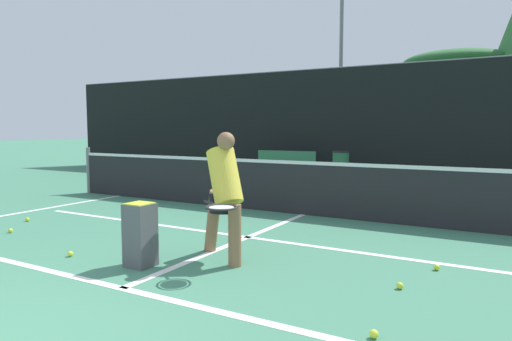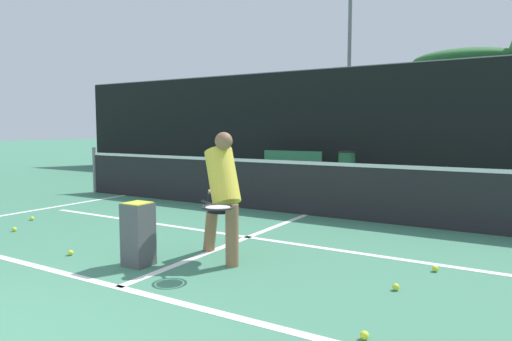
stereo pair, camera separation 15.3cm
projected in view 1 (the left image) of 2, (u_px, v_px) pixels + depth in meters
The scene contains 20 objects.
court_baseline_near at pixel (122, 288), 4.35m from camera, with size 11.00×0.10×0.01m, color white.
court_service_line at pixel (248, 237), 6.39m from camera, with size 8.25×0.10×0.01m, color white.
court_center_mark at pixel (240, 240), 6.20m from camera, with size 0.10×4.28×0.01m, color white.
court_sideline_left at pixel (32, 211), 8.42m from camera, with size 0.10×5.28×0.01m, color white.
net at pixel (304, 186), 8.01m from camera, with size 11.09×0.09×1.07m.
fence_back at pixel (384, 124), 12.67m from camera, with size 24.00×0.06×3.29m.
player_practicing at pixel (224, 192), 5.22m from camera, with size 0.98×1.03×1.49m.
tennis_ball_scattered_2 at pixel (374, 334), 3.32m from camera, with size 0.07×0.07×0.07m, color #D1E033.
tennis_ball_scattered_4 at pixel (437, 267), 4.91m from camera, with size 0.07×0.07×0.07m, color #D1E033.
tennis_ball_scattered_5 at pixel (70, 254), 5.43m from camera, with size 0.07×0.07×0.07m, color #D1E033.
tennis_ball_scattered_6 at pixel (400, 286), 4.33m from camera, with size 0.07×0.07×0.07m, color #D1E033.
tennis_ball_scattered_9 at pixel (10, 231), 6.66m from camera, with size 0.07×0.07×0.07m, color #D1E033.
tennis_ball_scattered_10 at pixel (27, 219), 7.47m from camera, with size 0.07×0.07×0.07m, color #D1E033.
tennis_ball_scattered_11 at pixel (136, 212), 8.15m from camera, with size 0.07×0.07×0.07m, color #D1E033.
ball_hopper at pixel (140, 233), 5.03m from camera, with size 0.28×0.28×0.71m.
courtside_bench at pixel (285, 164), 13.23m from camera, with size 1.82×0.52×0.86m.
trash_bin at pixel (341, 168), 12.23m from camera, with size 0.46×0.46×0.91m.
floodlight_mast at pixel (341, 41), 19.38m from camera, with size 1.10×0.24×8.15m.
tree_east at pixel (457, 63), 18.88m from camera, with size 4.29×4.29×4.70m.
building_far at pixel (459, 112), 29.15m from camera, with size 36.00×2.40×5.01m, color beige.
Camera 1 is at (3.20, -1.26, 1.53)m, focal length 32.00 mm.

